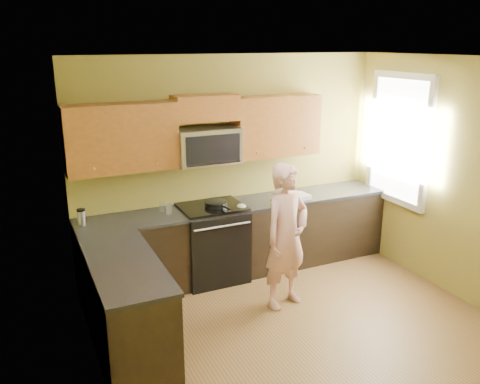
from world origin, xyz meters
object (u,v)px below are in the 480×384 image
stove (212,242)px  butter_tub (275,204)px  frying_pan (216,206)px  travel_mug (82,226)px  microwave (207,163)px  woman (286,236)px

stove → butter_tub: butter_tub is taller
frying_pan → travel_mug: travel_mug is taller
microwave → butter_tub: size_ratio=5.64×
stove → travel_mug: 1.57m
woman → travel_mug: bearing=139.0°
butter_tub → travel_mug: bearing=174.3°
frying_pan → butter_tub: 0.74m
microwave → travel_mug: (-1.50, -0.09, -0.53)m
microwave → butter_tub: (0.76, -0.31, -0.53)m
stove → butter_tub: size_ratio=7.05×
woman → butter_tub: bearing=55.0°
woman → butter_tub: size_ratio=12.02×
microwave → frying_pan: bearing=-75.2°
microwave → butter_tub: bearing=-22.4°
microwave → travel_mug: microwave is taller
microwave → woman: bearing=-64.5°
microwave → butter_tub: 0.98m
microwave → frying_pan: 0.53m
travel_mug → woman: bearing=-25.6°
woman → frying_pan: woman is taller
woman → butter_tub: (0.26, 0.74, 0.11)m
microwave → frying_pan: size_ratio=1.61×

